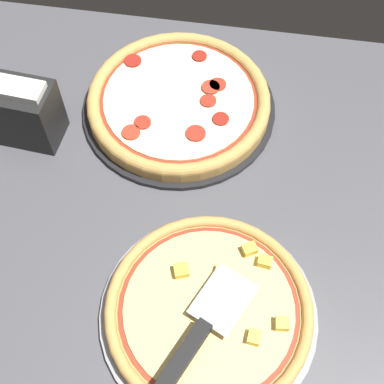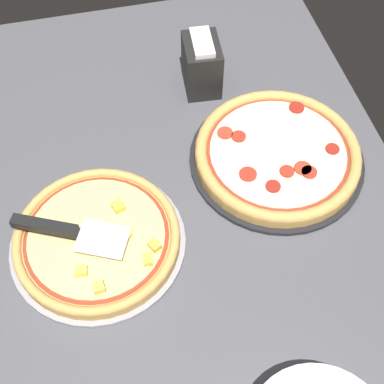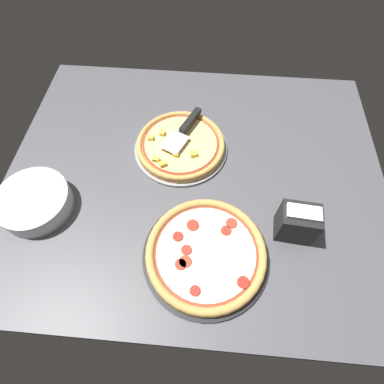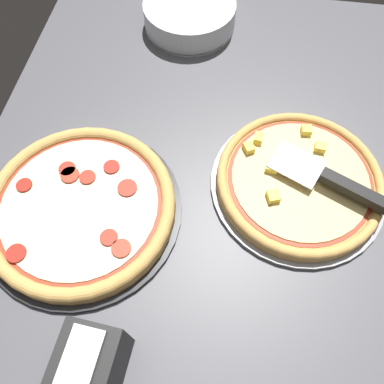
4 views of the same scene
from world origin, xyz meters
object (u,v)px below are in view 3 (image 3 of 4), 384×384
serving_spatula (187,125)px  napkin_holder (297,222)px  pizza_back (206,253)px  plate_stack (35,202)px  pizza_front (181,144)px

serving_spatula → napkin_holder: bearing=134.5°
pizza_back → plate_stack: size_ratio=1.54×
napkin_holder → serving_spatula: bearing=-45.5°
napkin_holder → plate_stack: bearing=-1.4°
pizza_back → napkin_holder: size_ratio=2.63×
pizza_front → pizza_back: size_ratio=0.91×
pizza_front → napkin_holder: 47.84cm
pizza_back → serving_spatula: bearing=-78.1°
pizza_front → napkin_holder: bearing=141.6°
pizza_front → serving_spatula: (-1.70, -6.68, 3.07)cm
serving_spatula → plate_stack: serving_spatula is taller
plate_stack → napkin_holder: size_ratio=1.71×
pizza_back → plate_stack: (54.92, -12.01, 0.51)cm
pizza_front → serving_spatula: bearing=-104.3°
pizza_back → napkin_holder: 28.05cm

